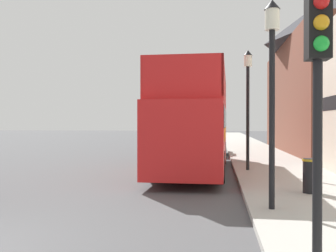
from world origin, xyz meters
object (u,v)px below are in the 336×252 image
object	(u,v)px
lamp_post_second	(248,88)
litter_bin	(311,175)
tour_bus	(195,129)
traffic_signal	(318,67)
parked_car_ahead_of_bus	(211,145)
lamp_post_nearest	(272,64)

from	to	relation	value
lamp_post_second	litter_bin	xyz separation A→B (m)	(1.31, -5.11, -2.83)
tour_bus	traffic_signal	xyz separation A→B (m)	(2.17, -11.38, 0.94)
parked_car_ahead_of_bus	litter_bin	bearing A→B (deg)	-76.10
lamp_post_nearest	lamp_post_second	world-z (taller)	lamp_post_second
traffic_signal	lamp_post_nearest	distance (m)	3.82
parked_car_ahead_of_bus	lamp_post_nearest	world-z (taller)	lamp_post_nearest
litter_bin	traffic_signal	bearing A→B (deg)	-102.16
traffic_signal	lamp_post_nearest	xyz separation A→B (m)	(-0.05, 3.78, 0.59)
lamp_post_second	tour_bus	bearing A→B (deg)	170.67
parked_car_ahead_of_bus	lamp_post_second	distance (m)	9.17
tour_bus	lamp_post_nearest	bearing A→B (deg)	-72.81
tour_bus	litter_bin	bearing A→B (deg)	-56.16
lamp_post_second	litter_bin	world-z (taller)	lamp_post_second
traffic_signal	lamp_post_second	distance (m)	11.05
tour_bus	lamp_post_nearest	distance (m)	8.04
lamp_post_nearest	litter_bin	world-z (taller)	lamp_post_nearest
parked_car_ahead_of_bus	traffic_signal	distance (m)	19.79
lamp_post_nearest	parked_car_ahead_of_bus	bearing A→B (deg)	95.79
lamp_post_second	litter_bin	size ratio (longest dim) A/B	5.18
lamp_post_nearest	lamp_post_second	xyz separation A→B (m)	(0.02, 7.25, 0.13)
tour_bus	lamp_post_nearest	size ratio (longest dim) A/B	2.24
tour_bus	traffic_signal	size ratio (longest dim) A/B	2.92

